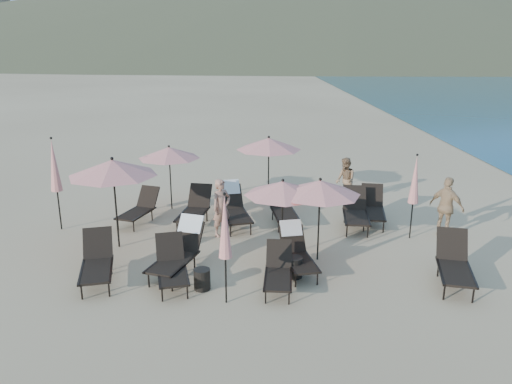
{
  "coord_description": "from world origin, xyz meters",
  "views": [
    {
      "loc": [
        -0.64,
        -10.06,
        5.15
      ],
      "look_at": [
        -0.45,
        3.5,
        1.1
      ],
      "focal_mm": 35.0,
      "sensor_mm": 36.0,
      "label": 1
    }
  ],
  "objects_px": {
    "lounger_5": "(455,263)",
    "beachgoer_b": "(345,180)",
    "umbrella_open_4": "(269,144)",
    "lounger_2": "(172,265)",
    "lounger_3": "(278,270)",
    "umbrella_open_1": "(283,188)",
    "umbrella_open_2": "(320,188)",
    "lounger_0": "(97,261)",
    "umbrella_open_0": "(113,168)",
    "lounger_4": "(297,251)",
    "lounger_6": "(140,208)",
    "side_table_1": "(294,267)",
    "umbrella_closed_0": "(225,227)",
    "beachgoer_a": "(222,208)",
    "umbrella_open_3": "(169,153)",
    "side_table_0": "(202,279)",
    "beachgoer_c": "(447,207)",
    "umbrella_closed_2": "(54,166)",
    "lounger_1": "(180,249)",
    "lounger_7": "(195,208)",
    "lounger_9": "(283,208)",
    "lounger_8": "(234,206)",
    "lounger_11": "(373,207)",
    "umbrella_closed_1": "(415,180)",
    "lounger_10": "(356,211)"
  },
  "relations": [
    {
      "from": "umbrella_open_4",
      "to": "lounger_2",
      "type": "bearing_deg",
      "value": -112.08
    },
    {
      "from": "umbrella_closed_0",
      "to": "beachgoer_a",
      "type": "height_order",
      "value": "umbrella_closed_0"
    },
    {
      "from": "umbrella_open_0",
      "to": "lounger_1",
      "type": "bearing_deg",
      "value": -39.43
    },
    {
      "from": "umbrella_open_4",
      "to": "beachgoer_c",
      "type": "height_order",
      "value": "umbrella_open_4"
    },
    {
      "from": "lounger_3",
      "to": "side_table_0",
      "type": "height_order",
      "value": "lounger_3"
    },
    {
      "from": "umbrella_open_2",
      "to": "umbrella_closed_2",
      "type": "bearing_deg",
      "value": 162.77
    },
    {
      "from": "beachgoer_c",
      "to": "umbrella_open_2",
      "type": "bearing_deg",
      "value": 69.82
    },
    {
      "from": "beachgoer_c",
      "to": "lounger_3",
      "type": "bearing_deg",
      "value": 79.52
    },
    {
      "from": "lounger_1",
      "to": "lounger_7",
      "type": "distance_m",
      "value": 3.2
    },
    {
      "from": "umbrella_closed_0",
      "to": "lounger_1",
      "type": "bearing_deg",
      "value": 127.12
    },
    {
      "from": "lounger_3",
      "to": "umbrella_open_1",
      "type": "relative_size",
      "value": 0.77
    },
    {
      "from": "umbrella_closed_0",
      "to": "side_table_0",
      "type": "distance_m",
      "value": 1.64
    },
    {
      "from": "beachgoer_a",
      "to": "lounger_6",
      "type": "bearing_deg",
      "value": 115.96
    },
    {
      "from": "lounger_5",
      "to": "beachgoer_b",
      "type": "bearing_deg",
      "value": 116.65
    },
    {
      "from": "lounger_6",
      "to": "side_table_1",
      "type": "height_order",
      "value": "lounger_6"
    },
    {
      "from": "lounger_2",
      "to": "lounger_1",
      "type": "bearing_deg",
      "value": 68.99
    },
    {
      "from": "umbrella_open_1",
      "to": "umbrella_open_2",
      "type": "height_order",
      "value": "umbrella_open_2"
    },
    {
      "from": "umbrella_closed_2",
      "to": "beachgoer_b",
      "type": "xyz_separation_m",
      "value": [
        8.64,
        2.45,
        -1.12
      ]
    },
    {
      "from": "lounger_2",
      "to": "lounger_3",
      "type": "height_order",
      "value": "lounger_2"
    },
    {
      "from": "lounger_0",
      "to": "lounger_10",
      "type": "height_order",
      "value": "lounger_10"
    },
    {
      "from": "lounger_4",
      "to": "lounger_6",
      "type": "relative_size",
      "value": 0.98
    },
    {
      "from": "lounger_11",
      "to": "umbrella_closed_1",
      "type": "relative_size",
      "value": 0.77
    },
    {
      "from": "umbrella_closed_2",
      "to": "beachgoer_a",
      "type": "distance_m",
      "value": 4.81
    },
    {
      "from": "lounger_5",
      "to": "lounger_11",
      "type": "bearing_deg",
      "value": 116.37
    },
    {
      "from": "lounger_1",
      "to": "lounger_3",
      "type": "bearing_deg",
      "value": -1.71
    },
    {
      "from": "umbrella_open_3",
      "to": "lounger_11",
      "type": "bearing_deg",
      "value": -12.38
    },
    {
      "from": "side_table_1",
      "to": "umbrella_open_1",
      "type": "bearing_deg",
      "value": 100.54
    },
    {
      "from": "side_table_1",
      "to": "lounger_7",
      "type": "bearing_deg",
      "value": 126.49
    },
    {
      "from": "umbrella_open_0",
      "to": "side_table_1",
      "type": "xyz_separation_m",
      "value": [
        4.46,
        -1.84,
        -1.9
      ]
    },
    {
      "from": "lounger_1",
      "to": "beachgoer_a",
      "type": "height_order",
      "value": "beachgoer_a"
    },
    {
      "from": "side_table_0",
      "to": "beachgoer_a",
      "type": "bearing_deg",
      "value": 85.2
    },
    {
      "from": "lounger_0",
      "to": "beachgoer_c",
      "type": "height_order",
      "value": "beachgoer_c"
    },
    {
      "from": "lounger_7",
      "to": "umbrella_open_0",
      "type": "bearing_deg",
      "value": -126.62
    },
    {
      "from": "lounger_3",
      "to": "beachgoer_b",
      "type": "relative_size",
      "value": 1.03
    },
    {
      "from": "umbrella_open_1",
      "to": "umbrella_open_2",
      "type": "bearing_deg",
      "value": -10.42
    },
    {
      "from": "lounger_5",
      "to": "umbrella_closed_1",
      "type": "height_order",
      "value": "umbrella_closed_1"
    },
    {
      "from": "lounger_5",
      "to": "beachgoer_a",
      "type": "height_order",
      "value": "beachgoer_a"
    },
    {
      "from": "umbrella_open_4",
      "to": "beachgoer_c",
      "type": "relative_size",
      "value": 1.36
    },
    {
      "from": "lounger_8",
      "to": "lounger_11",
      "type": "height_order",
      "value": "lounger_8"
    },
    {
      "from": "umbrella_open_2",
      "to": "lounger_6",
      "type": "bearing_deg",
      "value": 150.81
    },
    {
      "from": "lounger_5",
      "to": "beachgoer_c",
      "type": "relative_size",
      "value": 1.14
    },
    {
      "from": "lounger_2",
      "to": "lounger_5",
      "type": "relative_size",
      "value": 0.91
    },
    {
      "from": "lounger_0",
      "to": "umbrella_open_0",
      "type": "height_order",
      "value": "umbrella_open_0"
    },
    {
      "from": "lounger_6",
      "to": "umbrella_open_1",
      "type": "height_order",
      "value": "umbrella_open_1"
    },
    {
      "from": "beachgoer_a",
      "to": "lounger_3",
      "type": "bearing_deg",
      "value": -106.28
    },
    {
      "from": "lounger_11",
      "to": "lounger_1",
      "type": "bearing_deg",
      "value": -138.0
    },
    {
      "from": "lounger_9",
      "to": "beachgoer_c",
      "type": "xyz_separation_m",
      "value": [
        4.42,
        -1.12,
        0.37
      ]
    },
    {
      "from": "lounger_9",
      "to": "umbrella_open_1",
      "type": "distance_m",
      "value": 2.85
    },
    {
      "from": "lounger_1",
      "to": "umbrella_closed_0",
      "type": "xyz_separation_m",
      "value": [
        1.14,
        -1.51,
        1.1
      ]
    },
    {
      "from": "umbrella_open_3",
      "to": "side_table_0",
      "type": "bearing_deg",
      "value": -75.01
    }
  ]
}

